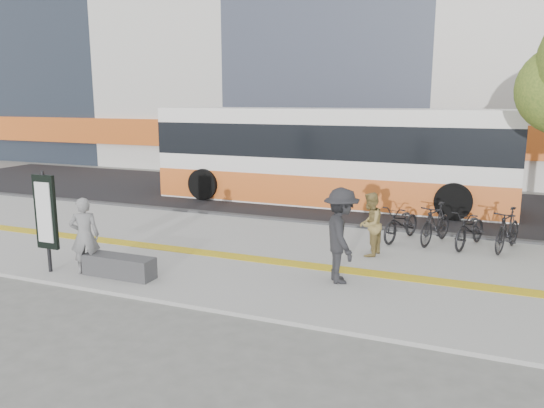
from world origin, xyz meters
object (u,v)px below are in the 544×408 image
at_px(bench, 119,266).
at_px(seated_woman, 85,236).
at_px(pedestrian_tan, 370,224).
at_px(bus, 329,159).
at_px(pedestrian_dark, 341,236).
at_px(signboard, 46,214).

height_order(bench, seated_woman, seated_woman).
xyz_separation_m(bench, pedestrian_tan, (4.55, 3.51, 0.54)).
bearing_deg(seated_woman, bench, 149.92).
xyz_separation_m(bus, pedestrian_tan, (2.83, -6.19, -0.80)).
bearing_deg(pedestrian_tan, bus, -147.35).
height_order(seated_woman, pedestrian_tan, seated_woman).
height_order(bus, pedestrian_tan, bus).
distance_m(pedestrian_tan, pedestrian_dark, 2.08).
bearing_deg(bench, bus, 79.91).
xyz_separation_m(signboard, pedestrian_tan, (6.15, 3.82, -0.53)).
bearing_deg(bench, seated_woman, -174.68).
xyz_separation_m(seated_woman, pedestrian_dark, (5.19, 1.53, 0.15)).
relative_size(bus, pedestrian_dark, 6.49).
relative_size(bench, pedestrian_dark, 0.82).
distance_m(bus, pedestrian_dark, 8.68).
bearing_deg(bench, pedestrian_tan, 37.66).
bearing_deg(seated_woman, signboard, -19.30).
distance_m(bench, pedestrian_dark, 4.68).
relative_size(signboard, bus, 0.17).
xyz_separation_m(bus, seated_woman, (-2.53, -9.77, -0.74)).
distance_m(signboard, seated_woman, 0.95).
height_order(signboard, seated_woman, signboard).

